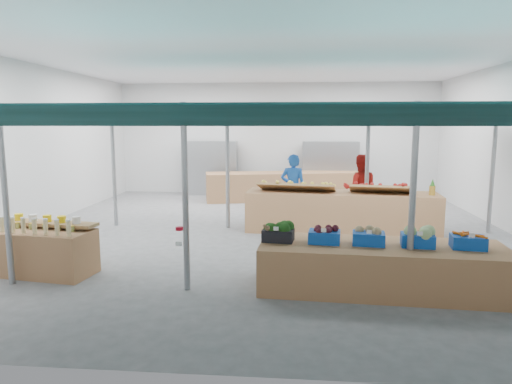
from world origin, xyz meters
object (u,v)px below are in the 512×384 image
fruit_counter (341,212)px  vendor_left (293,188)px  bottle_shelf (44,250)px  vendor_right (360,189)px  veg_counter (381,268)px

fruit_counter → vendor_left: size_ratio=2.50×
bottle_shelf → vendor_left: size_ratio=1.02×
vendor_left → fruit_counter: bearing=141.8°
bottle_shelf → vendor_right: size_ratio=1.02×
fruit_counter → vendor_left: vendor_left is taller
bottle_shelf → vendor_right: vendor_right is taller
vendor_right → veg_counter: bearing=90.5°
bottle_shelf → fruit_counter: 6.72m
veg_counter → fruit_counter: (-0.26, 4.04, 0.12)m
veg_counter → vendor_right: 5.18m
bottle_shelf → veg_counter: bearing=4.9°
vendor_right → bottle_shelf: bearing=42.1°
veg_counter → vendor_left: (-1.46, 5.14, 0.55)m
bottle_shelf → vendor_left: 6.54m
veg_counter → fruit_counter: 4.05m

